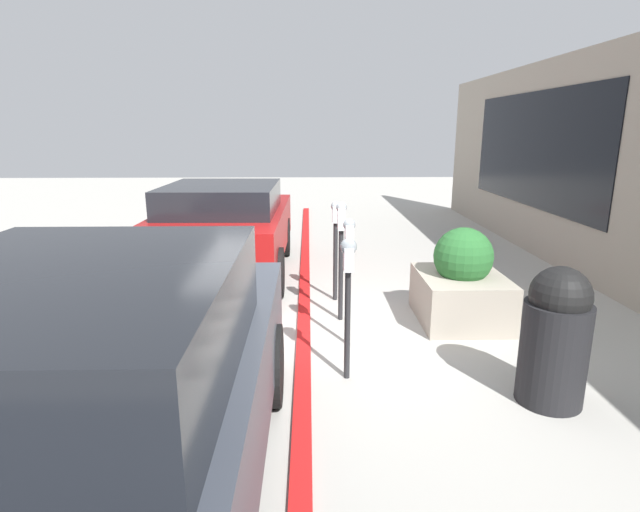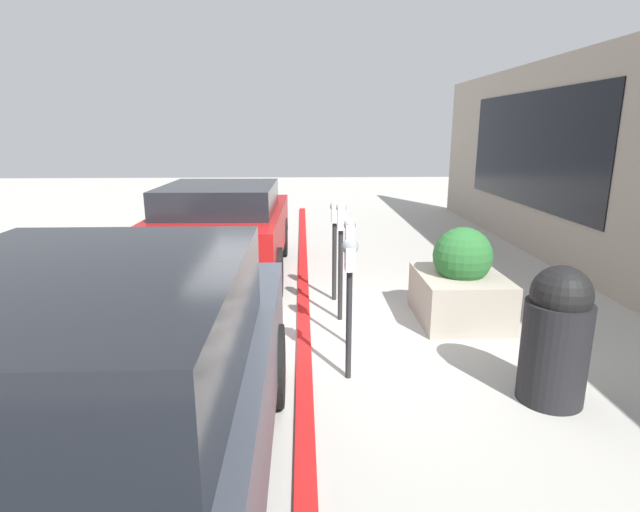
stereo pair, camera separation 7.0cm
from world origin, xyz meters
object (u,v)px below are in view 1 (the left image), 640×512
(parking_meter_nearest, at_px, (348,277))
(parked_car_front, at_px, (90,397))
(parking_meter_second, at_px, (349,253))
(parked_car_middle, at_px, (224,226))
(trash_bin, at_px, (555,336))
(planter_box, at_px, (461,284))
(parking_meter_fourth, at_px, (336,234))
(parking_meter_middle, at_px, (341,240))

(parking_meter_nearest, distance_m, parked_car_front, 2.49)
(parking_meter_nearest, distance_m, parking_meter_second, 0.80)
(parked_car_front, height_order, parked_car_middle, parked_car_front)
(parking_meter_nearest, height_order, trash_bin, parking_meter_nearest)
(planter_box, bearing_deg, parked_car_middle, 56.43)
(parked_car_front, bearing_deg, trash_bin, -68.34)
(planter_box, height_order, trash_bin, trash_bin)
(parking_meter_second, relative_size, planter_box, 1.16)
(planter_box, distance_m, parked_car_front, 4.66)
(parked_car_front, bearing_deg, parking_meter_second, -33.07)
(parked_car_middle, bearing_deg, planter_box, -122.46)
(parking_meter_fourth, relative_size, parked_car_middle, 0.36)
(parking_meter_nearest, bearing_deg, parking_meter_second, -5.11)
(parking_meter_fourth, distance_m, planter_box, 1.84)
(parking_meter_nearest, xyz_separation_m, parking_meter_middle, (1.56, -0.04, 0.01))
(parking_meter_nearest, distance_m, parking_meter_fourth, 2.34)
(parking_meter_nearest, bearing_deg, parked_car_front, 138.43)
(parking_meter_second, relative_size, parked_car_front, 0.33)
(parking_meter_middle, relative_size, trash_bin, 1.21)
(trash_bin, bearing_deg, parking_meter_middle, 40.69)
(parking_meter_nearest, bearing_deg, parked_car_middle, 25.57)
(parking_meter_middle, bearing_deg, parking_meter_second, -177.32)
(parking_meter_nearest, height_order, parking_meter_second, parking_meter_second)
(parking_meter_second, xyz_separation_m, parking_meter_middle, (0.76, 0.04, -0.02))
(planter_box, bearing_deg, parking_meter_second, 114.88)
(parking_meter_nearest, relative_size, planter_box, 1.13)
(parking_meter_middle, height_order, planter_box, parking_meter_middle)
(parked_car_front, relative_size, trash_bin, 3.47)
(parking_meter_nearest, xyz_separation_m, planter_box, (1.49, -1.56, -0.56))
(parking_meter_second, xyz_separation_m, parked_car_middle, (2.91, 1.84, -0.25))
(parking_meter_second, xyz_separation_m, parking_meter_fourth, (1.54, 0.06, -0.10))
(planter_box, relative_size, parked_car_middle, 0.31)
(parking_meter_second, height_order, parking_meter_fourth, parking_meter_second)
(parking_meter_second, relative_size, parked_car_middle, 0.36)
(parked_car_middle, bearing_deg, parking_meter_nearest, -153.33)
(planter_box, xyz_separation_m, parked_car_front, (-3.35, 3.21, 0.40))
(parking_meter_middle, bearing_deg, parked_car_middle, 40.15)
(parking_meter_second, xyz_separation_m, parked_car_front, (-2.66, 1.72, -0.19))
(parked_car_middle, bearing_deg, parked_car_front, -177.63)
(parked_car_middle, bearing_deg, parking_meter_second, -146.51)
(parking_meter_middle, distance_m, parked_car_front, 3.82)
(parking_meter_nearest, relative_size, parked_car_front, 0.32)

